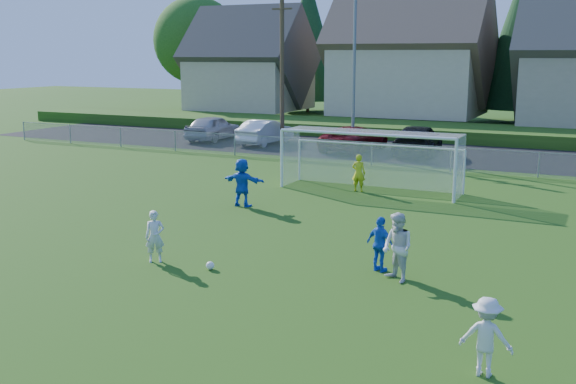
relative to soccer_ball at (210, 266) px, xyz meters
name	(u,v)px	position (x,y,z in m)	size (l,w,h in m)	color
ground	(121,328)	(0.40, -4.10, -0.11)	(160.00, 160.00, 0.00)	#193D0C
asphalt_lot	(436,154)	(0.40, 23.40, -0.10)	(60.00, 60.00, 0.00)	black
grass_embankment	(463,133)	(0.40, 30.90, 0.29)	(70.00, 6.00, 0.80)	#1E420F
soccer_ball	(210,266)	(0.00, 0.00, 0.00)	(0.22, 0.22, 0.22)	white
player_white_a	(155,236)	(-1.71, -0.06, 0.60)	(0.52, 0.34, 1.43)	silver
player_white_b	(398,248)	(4.69, 1.24, 0.76)	(0.85, 0.66, 1.74)	silver
player_white_c	(486,337)	(7.54, -2.97, 0.61)	(0.93, 0.54, 1.44)	silver
player_blue_a	(380,244)	(4.07, 1.80, 0.62)	(0.86, 0.36, 1.46)	blue
player_blue_b	(242,182)	(-2.94, 6.96, 0.79)	(1.67, 0.53, 1.80)	blue
goalkeeper	(359,173)	(0.03, 11.40, 0.66)	(0.56, 0.37, 1.55)	#BBC817
car_a	(213,128)	(-14.26, 23.14, 0.71)	(1.94, 4.83, 1.65)	#A0A1A8
car_b	(265,132)	(-10.29, 22.90, 0.65)	(1.61, 4.62, 1.52)	silver
car_c	(355,138)	(-4.16, 22.43, 0.63)	(2.44, 5.29, 1.47)	#640B10
car_d	(418,140)	(-0.45, 22.53, 0.71)	(2.28, 5.62, 1.63)	black
soccer_goal	(372,151)	(0.40, 11.95, 1.52)	(7.42, 1.90, 2.50)	white
chainlink_fence	(410,156)	(0.40, 17.90, 0.52)	(52.06, 0.06, 1.20)	gray
streetlight	(355,67)	(-4.04, 21.90, 4.73)	(1.38, 0.18, 9.00)	slate
utility_pole	(282,61)	(-9.10, 22.90, 5.04)	(1.60, 0.26, 10.00)	#473321
houses_row	(516,29)	(2.38, 38.37, 7.22)	(53.90, 11.45, 13.27)	tan
tree_row	(514,37)	(1.45, 44.64, 6.80)	(65.98, 12.36, 13.80)	#382616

